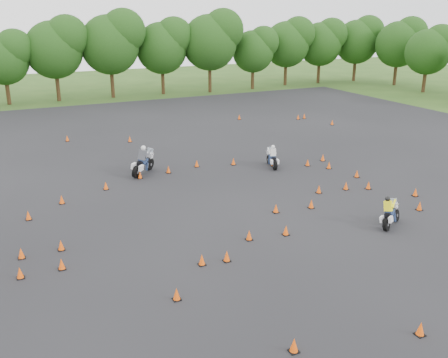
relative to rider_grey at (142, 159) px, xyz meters
name	(u,v)px	position (x,y,z in m)	size (l,w,h in m)	color
ground	(260,227)	(2.69, -10.40, -0.97)	(140.00, 140.00, 0.00)	#2D5119
asphalt_pad	(209,188)	(2.69, -4.40, -0.96)	(62.00, 62.00, 0.00)	black
treeline	(125,62)	(5.71, 24.70, 3.67)	(87.10, 32.44, 10.66)	#1B3F12
traffic_cones	(210,189)	(2.45, -5.12, -0.74)	(36.83, 32.96, 0.45)	#FF550A
rider_grey	(142,159)	(0.00, 0.00, 0.00)	(2.49, 0.76, 1.92)	#474950
rider_yellow	(393,211)	(8.45, -13.08, -0.20)	(1.98, 0.61, 1.53)	#FFF616
rider_white	(272,156)	(8.18, -2.27, -0.20)	(1.98, 0.61, 1.53)	silver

